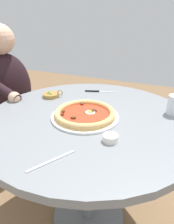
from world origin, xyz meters
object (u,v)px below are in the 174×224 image
at_px(steak_knife, 97,91).
at_px(pizza_on_plate, 85,114).
at_px(water_glass, 174,106).
at_px(ramekin_capers, 110,138).
at_px(dining_table, 89,135).
at_px(diner_person, 12,113).
at_px(cafe_chair_diner, 2,107).
at_px(fork_utensil, 51,161).
at_px(olive_pan, 51,95).

bearing_deg(steak_knife, pizza_on_plate, -167.31).
bearing_deg(water_glass, ramekin_capers, 149.55).
distance_m(dining_table, diner_person, 0.77).
distance_m(steak_knife, cafe_chair_diner, 0.81).
xyz_separation_m(ramekin_capers, cafe_chair_diner, (0.43, 1.03, -0.23)).
bearing_deg(diner_person, ramekin_capers, -113.29).
distance_m(pizza_on_plate, water_glass, 0.45).
bearing_deg(cafe_chair_diner, dining_table, -106.27).
height_order(pizza_on_plate, fork_utensil, pizza_on_plate).
distance_m(dining_table, steak_knife, 0.37).
height_order(steak_knife, ramekin_capers, ramekin_capers).
bearing_deg(pizza_on_plate, cafe_chair_diner, 71.92).
bearing_deg(ramekin_capers, steak_knife, 26.89).
distance_m(water_glass, diner_person, 1.14).
relative_size(dining_table, pizza_on_plate, 3.15).
xyz_separation_m(pizza_on_plate, water_glass, (0.22, -0.39, 0.02)).
distance_m(pizza_on_plate, olive_pan, 0.35).
bearing_deg(dining_table, diner_person, 73.86).
bearing_deg(olive_pan, pizza_on_plate, -119.15).
bearing_deg(diner_person, pizza_on_plate, -108.28).
height_order(dining_table, olive_pan, olive_pan).
relative_size(fork_utensil, diner_person, 0.15).
bearing_deg(ramekin_capers, fork_utensil, 143.56).
relative_size(water_glass, cafe_chair_diner, 0.11).
distance_m(olive_pan, fork_utensil, 0.62).
xyz_separation_m(dining_table, steak_knife, (0.34, 0.09, 0.12)).
bearing_deg(olive_pan, ramekin_capers, -123.45).
distance_m(steak_knife, diner_person, 0.69).
height_order(fork_utensil, cafe_chair_diner, cafe_chair_diner).
height_order(water_glass, ramekin_capers, water_glass).
bearing_deg(olive_pan, steak_knife, -48.79).
height_order(dining_table, water_glass, water_glass).
bearing_deg(water_glass, fork_utensil, 147.34).
height_order(ramekin_capers, olive_pan, olive_pan).
height_order(steak_knife, diner_person, diner_person).
distance_m(pizza_on_plate, ramekin_capers, 0.23).
height_order(diner_person, cafe_chair_diner, diner_person).
bearing_deg(cafe_chair_diner, olive_pan, -101.24).
relative_size(water_glass, olive_pan, 0.82).
height_order(water_glass, fork_utensil, water_glass).
bearing_deg(olive_pan, cafe_chair_diner, 78.76).
distance_m(fork_utensil, cafe_chair_diner, 1.11).
relative_size(steak_knife, cafe_chair_diner, 0.24).
xyz_separation_m(pizza_on_plate, diner_person, (0.24, 0.72, -0.24)).
bearing_deg(steak_knife, diner_person, 101.10).
height_order(pizza_on_plate, ramekin_capers, pizza_on_plate).
xyz_separation_m(pizza_on_plate, cafe_chair_diner, (0.28, 0.85, -0.23)).
bearing_deg(ramekin_capers, olive_pan, 56.55).
relative_size(water_glass, steak_knife, 0.48).
relative_size(water_glass, ramekin_capers, 1.62).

